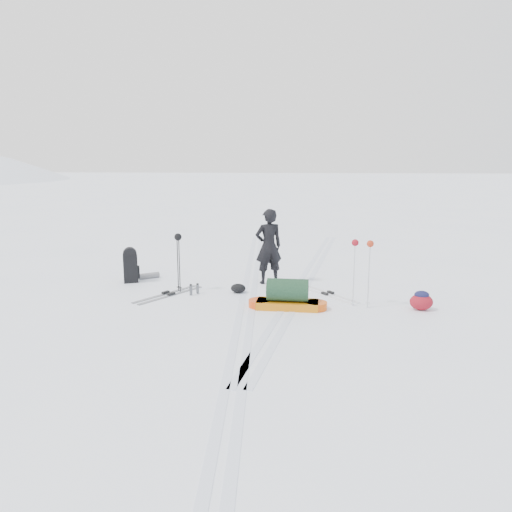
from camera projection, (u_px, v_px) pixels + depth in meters
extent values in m
plane|color=white|center=(248.00, 295.00, 11.79)|extent=(200.00, 200.00, 0.00)
cube|color=silver|center=(243.00, 295.00, 11.80)|extent=(1.40, 17.97, 0.01)
cube|color=silver|center=(253.00, 295.00, 11.77)|extent=(1.40, 17.97, 0.01)
cube|color=silver|center=(303.00, 276.00, 13.61)|extent=(2.09, 13.88, 0.01)
cube|color=silver|center=(312.00, 277.00, 13.59)|extent=(2.09, 13.88, 0.01)
imported|color=black|center=(269.00, 246.00, 12.71)|extent=(0.83, 0.70, 1.93)
cube|color=#C16A0B|center=(287.00, 305.00, 10.72)|extent=(1.34, 0.60, 0.16)
cylinder|color=#D74F0C|center=(316.00, 306.00, 10.64)|extent=(0.50, 0.50, 0.16)
cylinder|color=#D9400C|center=(260.00, 303.00, 10.80)|extent=(0.50, 0.50, 0.16)
cylinder|color=black|center=(288.00, 290.00, 10.66)|extent=(0.90, 0.52, 0.48)
cube|color=black|center=(131.00, 269.00, 12.91)|extent=(0.43, 0.37, 0.72)
cylinder|color=black|center=(130.00, 254.00, 12.84)|extent=(0.41, 0.35, 0.35)
cube|color=black|center=(138.00, 272.00, 13.00)|extent=(0.14, 0.20, 0.31)
cylinder|color=slate|center=(149.00, 276.00, 13.38)|extent=(0.55, 0.45, 0.15)
cylinder|color=black|center=(178.00, 265.00, 11.99)|extent=(0.02, 0.02, 1.32)
cylinder|color=black|center=(179.00, 265.00, 11.92)|extent=(0.02, 0.02, 1.32)
torus|color=black|center=(178.00, 287.00, 12.10)|extent=(0.10, 0.10, 0.01)
torus|color=black|center=(180.00, 288.00, 12.03)|extent=(0.10, 0.10, 0.01)
sphere|color=black|center=(178.00, 237.00, 11.82)|extent=(0.18, 0.18, 0.18)
cylinder|color=silver|center=(354.00, 275.00, 10.78)|extent=(0.03, 0.03, 1.38)
cylinder|color=silver|center=(369.00, 277.00, 10.65)|extent=(0.03, 0.03, 1.38)
torus|color=#B5B9BD|center=(353.00, 301.00, 10.89)|extent=(0.11, 0.11, 0.01)
torus|color=silver|center=(368.00, 303.00, 10.76)|extent=(0.11, 0.11, 0.01)
sphere|color=maroon|center=(355.00, 243.00, 10.65)|extent=(0.15, 0.15, 0.15)
sphere|color=maroon|center=(370.00, 244.00, 10.51)|extent=(0.15, 0.15, 0.15)
cube|color=gray|center=(171.00, 295.00, 11.72)|extent=(1.13, 1.72, 0.02)
cube|color=gray|center=(166.00, 294.00, 11.84)|extent=(1.13, 1.72, 0.02)
cube|color=black|center=(171.00, 294.00, 11.71)|extent=(0.17, 0.21, 0.05)
cube|color=black|center=(166.00, 292.00, 11.83)|extent=(0.17, 0.21, 0.05)
cube|color=silver|center=(325.00, 295.00, 11.75)|extent=(1.25, 1.51, 0.02)
cube|color=silver|center=(331.00, 294.00, 11.85)|extent=(1.25, 1.51, 0.02)
cube|color=black|center=(325.00, 294.00, 11.74)|extent=(0.17, 0.19, 0.05)
cube|color=black|center=(331.00, 292.00, 11.84)|extent=(0.17, 0.19, 0.05)
torus|color=#56B5D1|center=(282.00, 298.00, 11.40)|extent=(0.61, 0.61, 0.05)
torus|color=#508BC3|center=(282.00, 297.00, 11.44)|extent=(0.48, 0.48, 0.04)
ellipsoid|color=maroon|center=(421.00, 302.00, 10.59)|extent=(0.61, 0.58, 0.35)
ellipsoid|color=black|center=(422.00, 295.00, 10.56)|extent=(0.40, 0.38, 0.17)
cylinder|color=#505257|center=(191.00, 290.00, 11.73)|extent=(0.07, 0.07, 0.24)
cylinder|color=#54575C|center=(198.00, 289.00, 11.88)|extent=(0.07, 0.07, 0.22)
cylinder|color=black|center=(191.00, 285.00, 11.71)|extent=(0.06, 0.06, 0.03)
cylinder|color=black|center=(198.00, 284.00, 11.85)|extent=(0.06, 0.06, 0.03)
ellipsoid|color=black|center=(238.00, 288.00, 11.94)|extent=(0.40, 0.33, 0.22)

